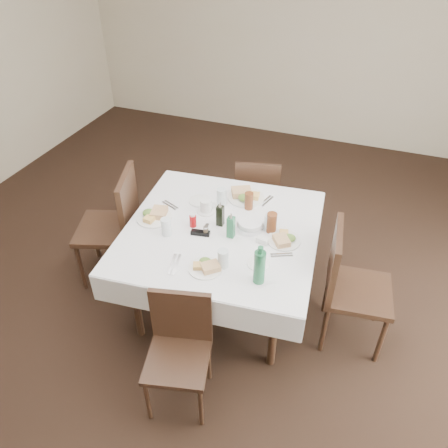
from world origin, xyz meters
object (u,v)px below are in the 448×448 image
chair_west (117,221)px  water_s (223,259)px  water_w (166,227)px  dining_table (221,236)px  chair_east (347,281)px  coffee_mug (206,206)px  water_e (269,223)px  oil_cruet_dark (220,215)px  green_bottle (259,267)px  water_n (222,197)px  bread_basket (250,225)px  ketchup_bottle (193,221)px  chair_south (180,343)px  oil_cruet_green (231,226)px  chair_north (257,193)px

chair_west → water_s: bearing=-19.6°
water_w → dining_table: bearing=29.6°
chair_east → coffee_mug: bearing=171.1°
water_e → oil_cruet_dark: 0.37m
chair_west → green_bottle: bearing=-18.0°
dining_table → chair_west: (-0.94, 0.01, -0.10)m
water_w → oil_cruet_dark: 0.41m
water_n → green_bottle: bearing=-54.0°
bread_basket → ketchup_bottle: size_ratio=1.82×
oil_cruet_dark → coffee_mug: 0.21m
chair_south → green_bottle: (0.38, 0.43, 0.41)m
chair_east → ketchup_bottle: 1.21m
dining_table → ketchup_bottle: bearing=-168.6°
oil_cruet_green → water_s: bearing=-79.4°
chair_south → green_bottle: size_ratio=2.92×
chair_north → water_n: (-0.11, -0.65, 0.34)m
chair_south → chair_west: (-0.98, 0.88, 0.11)m
chair_east → green_bottle: (-0.54, -0.42, 0.33)m
dining_table → chair_west: chair_west is taller
dining_table → chair_north: 0.98m
chair_north → oil_cruet_dark: size_ratio=4.11×
water_e → ketchup_bottle: (-0.55, -0.16, -0.01)m
chair_south → coffee_mug: coffee_mug is taller
chair_south → oil_cruet_dark: (-0.07, 0.92, 0.37)m
bread_basket → oil_cruet_green: 0.18m
dining_table → water_w: bearing=-150.4°
green_bottle → water_s: bearing=168.8°
chair_east → oil_cruet_green: bearing=-176.9°
water_n → dining_table: bearing=-69.7°
water_w → coffee_mug: (0.17, 0.37, -0.02)m
oil_cruet_green → chair_east: bearing=3.1°
dining_table → oil_cruet_green: oil_cruet_green is taller
water_w → bread_basket: water_w is taller
water_e → oil_cruet_dark: size_ratio=0.60×
chair_east → chair_south: bearing=-137.2°
water_s → oil_cruet_dark: (-0.18, 0.43, 0.02)m
oil_cruet_dark → bread_basket: bearing=8.2°
water_w → ketchup_bottle: water_w is taller
chair_south → ketchup_bottle: 0.93m
bread_basket → oil_cruet_green: oil_cruet_green is taller
coffee_mug → water_e: bearing=-5.7°
ketchup_bottle → coffee_mug: bearing=83.7°
chair_north → chair_west: (-0.94, -0.95, 0.09)m
chair_west → green_bottle: size_ratio=3.58×
chair_west → oil_cruet_dark: bearing=2.3°
oil_cruet_dark → green_bottle: green_bottle is taller
chair_west → chair_east: bearing=-0.7°
chair_north → chair_east: chair_east is taller
water_n → ketchup_bottle: (-0.10, -0.35, -0.02)m
chair_west → oil_cruet_green: (1.04, -0.07, 0.27)m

